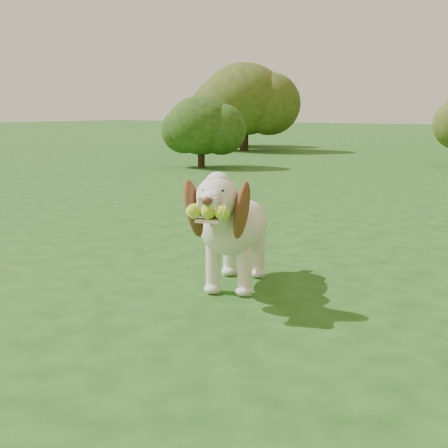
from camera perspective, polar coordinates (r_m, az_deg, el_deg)
The scene contains 5 objects.
ground at distance 3.06m, azimuth 5.76°, elevation -8.87°, with size 80.00×80.00×0.00m, color #1A4614.
dog at distance 3.50m, azimuth 0.87°, elevation 0.00°, with size 0.62×1.05×0.70m.
shrub_a at distance 10.92m, azimuth -2.11°, elevation 9.00°, with size 1.20×1.20×1.24m.
shrub_g at distance 17.21m, azimuth 0.44°, elevation 10.91°, with size 1.87×1.87×1.94m.
shrub_e at distance 15.31m, azimuth 1.87°, elevation 11.34°, with size 2.04×2.04×2.11m.
Camera 1 is at (1.39, -2.53, 1.01)m, focal length 50.00 mm.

